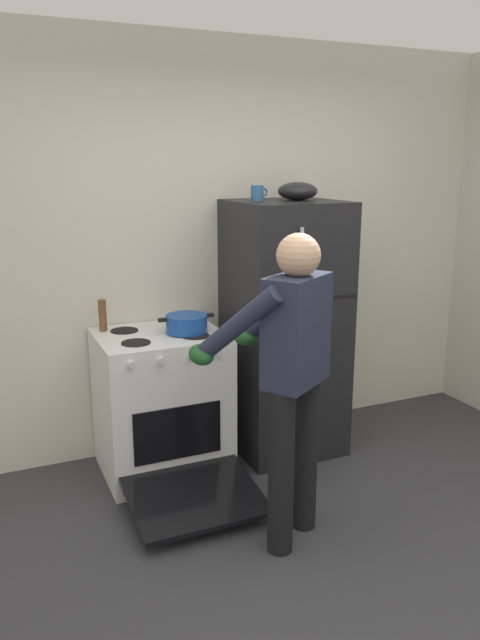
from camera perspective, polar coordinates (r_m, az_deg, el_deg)
ground at (r=3.09m, az=10.75°, el=-24.30°), size 8.00×8.00×0.00m
kitchen_wall_back at (r=4.19m, az=-3.52°, el=6.61°), size 6.00×0.10×2.70m
refrigerator at (r=4.13m, az=4.07°, el=-0.77°), size 0.68×0.72×1.68m
stove_range at (r=3.93m, az=-7.16°, el=-7.75°), size 0.76×1.21×0.91m
person_cook at (r=3.05m, az=4.51°, el=-3.96°), size 0.68×0.74×1.60m
red_pot at (r=3.79m, az=-4.95°, el=-0.32°), size 0.35×0.25×0.11m
coffee_mug at (r=3.95m, az=1.63°, el=11.63°), size 0.11×0.08×0.10m
pepper_mill at (r=3.90m, az=-12.57°, el=0.45°), size 0.05×0.05×0.19m
mixing_bowl at (r=4.03m, az=5.33°, el=11.75°), size 0.25×0.25×0.11m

